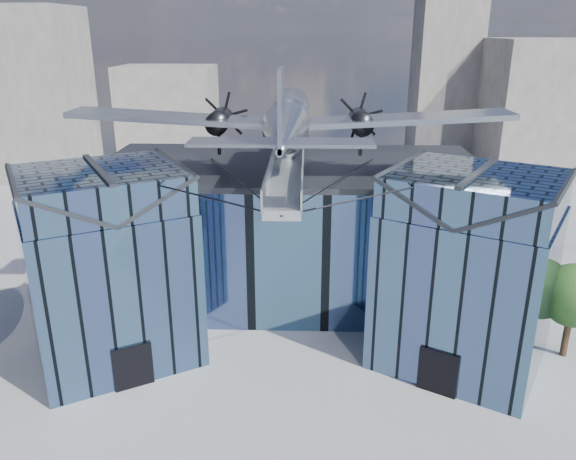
{
  "coord_description": "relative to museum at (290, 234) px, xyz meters",
  "views": [
    {
      "loc": [
        1.1,
        -31.16,
        19.09
      ],
      "look_at": [
        0.0,
        2.0,
        7.2
      ],
      "focal_mm": 35.0,
      "sensor_mm": 36.0,
      "label": 1
    }
  ],
  "objects": [
    {
      "name": "tree_plaza_e",
      "position": [
        17.18,
        -6.23,
        -1.45
      ],
      "size": [
        4.44,
        4.44,
        6.04
      ],
      "rotation": [
        0.0,
        0.0,
        -0.17
      ],
      "color": "#322314",
      "rests_on": "ground"
    },
    {
      "name": "ground_plane",
      "position": [
        -0.0,
        -5.82,
        -5.54
      ],
      "size": [
        120.0,
        120.0,
        0.0
      ],
      "primitive_type": "plane",
      "color": "gray"
    },
    {
      "name": "bg_towers",
      "position": [
        1.45,
        44.67,
        4.47
      ],
      "size": [
        77.0,
        24.5,
        26.0
      ],
      "color": "slate",
      "rests_on": "ground"
    },
    {
      "name": "museum",
      "position": [
        0.0,
        0.0,
        0.0
      ],
      "size": [
        32.88,
        24.5,
        17.6
      ],
      "color": "#3F5B81",
      "rests_on": "ground"
    }
  ]
}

